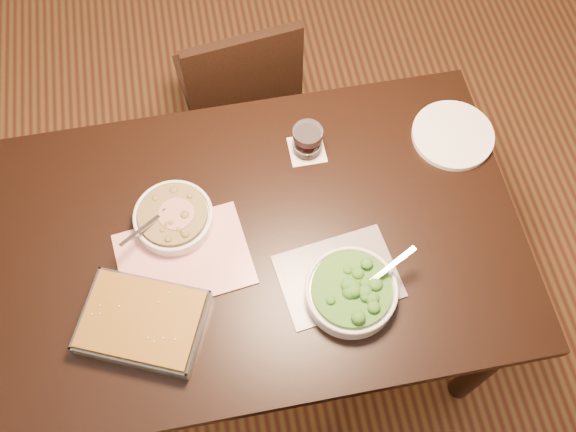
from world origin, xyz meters
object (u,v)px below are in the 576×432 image
(stew_bowl, at_px, (174,217))
(broccoli_bowl, at_px, (351,291))
(table, at_px, (263,251))
(baking_dish, at_px, (143,322))
(wine_tumbler, at_px, (307,140))
(chair_far, at_px, (240,89))
(dinner_plate, at_px, (453,135))

(stew_bowl, distance_m, broccoli_bowl, 0.51)
(table, xyz_separation_m, baking_dish, (-0.33, -0.19, 0.12))
(wine_tumbler, bearing_deg, table, -124.85)
(stew_bowl, relative_size, chair_far, 0.26)
(baking_dish, bearing_deg, wine_tumbler, 63.87)
(baking_dish, relative_size, chair_far, 0.43)
(broccoli_bowl, height_order, dinner_plate, broccoli_bowl)
(stew_bowl, relative_size, wine_tumbler, 2.28)
(chair_far, bearing_deg, broccoli_bowl, 92.42)
(stew_bowl, relative_size, dinner_plate, 0.90)
(table, bearing_deg, stew_bowl, 158.84)
(wine_tumbler, xyz_separation_m, dinner_plate, (0.43, -0.03, -0.04))
(baking_dish, height_order, chair_far, chair_far)
(stew_bowl, relative_size, baking_dish, 0.60)
(stew_bowl, distance_m, dinner_plate, 0.84)
(stew_bowl, xyz_separation_m, baking_dish, (-0.11, -0.27, -0.00))
(dinner_plate, bearing_deg, broccoli_bowl, -133.73)
(table, relative_size, stew_bowl, 6.52)
(stew_bowl, xyz_separation_m, chair_far, (0.26, 0.64, -0.32))
(stew_bowl, bearing_deg, broccoli_bowl, -34.93)
(baking_dish, distance_m, chair_far, 1.03)
(baking_dish, bearing_deg, dinner_plate, 46.49)
(table, height_order, chair_far, chair_far)
(baking_dish, height_order, dinner_plate, baking_dish)
(broccoli_bowl, bearing_deg, dinner_plate, 46.27)
(stew_bowl, height_order, baking_dish, stew_bowl)
(wine_tumbler, bearing_deg, broccoli_bowl, -87.25)
(stew_bowl, bearing_deg, table, -21.16)
(table, distance_m, wine_tumbler, 0.34)
(stew_bowl, bearing_deg, wine_tumbler, 22.15)
(stew_bowl, xyz_separation_m, dinner_plate, (0.82, 0.13, -0.02))
(wine_tumbler, relative_size, dinner_plate, 0.40)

